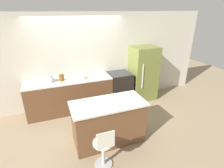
{
  "coord_description": "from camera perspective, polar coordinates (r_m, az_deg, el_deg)",
  "views": [
    {
      "loc": [
        -0.79,
        -4.1,
        2.64
      ],
      "look_at": [
        0.6,
        -0.44,
        0.97
      ],
      "focal_mm": 28.0,
      "sensor_mm": 36.0,
      "label": 1
    }
  ],
  "objects": [
    {
      "name": "oven_range",
      "position": [
        5.29,
        2.43,
        -1.16
      ],
      "size": [
        0.65,
        0.63,
        0.93
      ],
      "color": "black",
      "rests_on": "ground_plane"
    },
    {
      "name": "mixing_bowl",
      "position": [
        4.82,
        -9.92,
        2.42
      ],
      "size": [
        0.3,
        0.3,
        0.07
      ],
      "color": "beige",
      "rests_on": "back_counter"
    },
    {
      "name": "kitchen_island",
      "position": [
        3.76,
        -1.19,
        -12.25
      ],
      "size": [
        1.51,
        0.72,
        0.92
      ],
      "color": "brown",
      "rests_on": "ground_plane"
    },
    {
      "name": "back_counter",
      "position": [
        4.96,
        -13.46,
        -3.63
      ],
      "size": [
        2.27,
        0.62,
        0.93
      ],
      "color": "brown",
      "rests_on": "ground_plane"
    },
    {
      "name": "ground_plane",
      "position": [
        4.94,
        -8.44,
        -9.45
      ],
      "size": [
        14.0,
        14.0,
        0.0
      ],
      "primitive_type": "plane",
      "color": "#998466"
    },
    {
      "name": "stool_chair",
      "position": [
        3.26,
        -2.73,
        -20.39
      ],
      "size": [
        0.36,
        0.36,
        0.84
      ],
      "color": "#B7B7BC",
      "rests_on": "ground_plane"
    },
    {
      "name": "refrigerator",
      "position": [
        5.48,
        10.11,
        3.44
      ],
      "size": [
        0.76,
        0.68,
        1.65
      ],
      "color": "olive",
      "rests_on": "ground_plane"
    },
    {
      "name": "kettle",
      "position": [
        4.74,
        -19.41,
        1.58
      ],
      "size": [
        0.19,
        0.19,
        0.2
      ],
      "color": "silver",
      "rests_on": "back_counter"
    },
    {
      "name": "canister_jar",
      "position": [
        4.74,
        -16.12,
        2.08
      ],
      "size": [
        0.14,
        0.14,
        0.16
      ],
      "color": "brown",
      "rests_on": "back_counter"
    },
    {
      "name": "wall_back",
      "position": [
        5.02,
        -11.04,
        7.22
      ],
      "size": [
        8.0,
        0.06,
        2.6
      ],
      "color": "beige",
      "rests_on": "ground_plane"
    }
  ]
}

